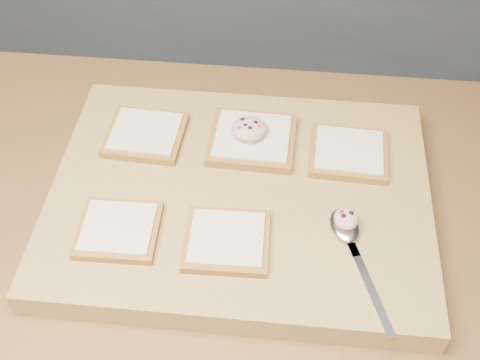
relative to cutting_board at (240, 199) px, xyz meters
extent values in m
cube|color=brown|center=(-0.07, -0.06, -0.05)|extent=(2.00, 0.80, 0.06)
cube|color=tan|center=(0.00, 0.00, 0.00)|extent=(0.56, 0.42, 0.04)
cube|color=brown|center=(-0.16, 0.09, 0.03)|extent=(0.12, 0.11, 0.01)
cube|color=beige|center=(-0.16, 0.09, 0.04)|extent=(0.11, 0.10, 0.00)
cube|color=brown|center=(0.01, 0.10, 0.03)|extent=(0.14, 0.13, 0.01)
cube|color=beige|center=(0.01, 0.10, 0.04)|extent=(0.12, 0.11, 0.00)
cube|color=brown|center=(0.16, 0.08, 0.03)|extent=(0.12, 0.11, 0.01)
cube|color=beige|center=(0.16, 0.08, 0.04)|extent=(0.11, 0.10, 0.00)
cube|color=brown|center=(-0.16, -0.10, 0.03)|extent=(0.11, 0.10, 0.01)
cube|color=beige|center=(-0.16, -0.10, 0.04)|extent=(0.10, 0.09, 0.00)
cube|color=brown|center=(-0.01, -0.10, 0.03)|extent=(0.12, 0.11, 0.01)
cube|color=beige|center=(-0.01, -0.10, 0.04)|extent=(0.10, 0.09, 0.00)
ellipsoid|color=#DDA58E|center=(0.00, 0.10, 0.05)|extent=(0.05, 0.05, 0.02)
sphere|color=black|center=(0.01, 0.10, 0.06)|extent=(0.01, 0.01, 0.01)
sphere|color=black|center=(-0.01, 0.11, 0.06)|extent=(0.01, 0.01, 0.01)
sphere|color=black|center=(0.01, 0.09, 0.06)|extent=(0.01, 0.01, 0.01)
sphere|color=black|center=(0.00, 0.09, 0.06)|extent=(0.01, 0.01, 0.01)
sphere|color=#A5140C|center=(0.02, 0.09, 0.06)|extent=(0.01, 0.01, 0.01)
sphere|color=#A5140C|center=(0.00, 0.11, 0.06)|extent=(0.01, 0.01, 0.01)
sphere|color=#A5140C|center=(-0.01, 0.09, 0.06)|extent=(0.01, 0.01, 0.01)
ellipsoid|color=silver|center=(0.15, -0.06, 0.03)|extent=(0.06, 0.07, 0.01)
cube|color=silver|center=(0.16, -0.09, 0.02)|extent=(0.02, 0.04, 0.00)
cube|color=silver|center=(0.18, -0.15, 0.02)|extent=(0.06, 0.15, 0.00)
ellipsoid|color=#DDA58E|center=(0.15, -0.06, 0.04)|extent=(0.03, 0.04, 0.02)
sphere|color=black|center=(0.16, -0.05, 0.05)|extent=(0.01, 0.01, 0.01)
sphere|color=black|center=(0.15, -0.06, 0.05)|extent=(0.01, 0.01, 0.01)
sphere|color=#A5140C|center=(0.14, -0.05, 0.05)|extent=(0.01, 0.01, 0.01)
camera|label=1|loc=(0.06, -0.57, 0.69)|focal=45.00mm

